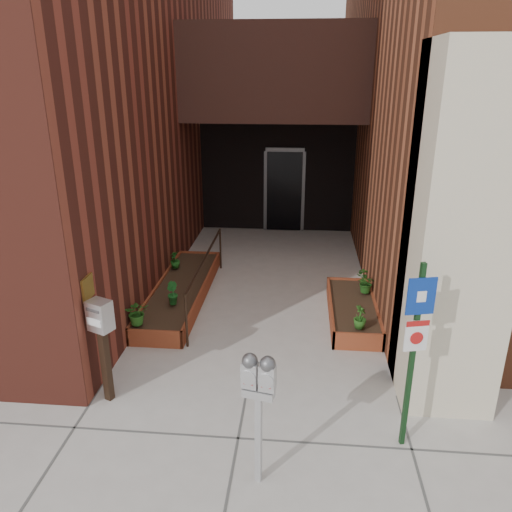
# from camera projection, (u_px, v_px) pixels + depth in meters

# --- Properties ---
(ground) EXTENTS (80.00, 80.00, 0.00)m
(ground) POSITION_uv_depth(u_px,v_px,m) (247.00, 388.00, 6.79)
(ground) COLOR #9E9991
(ground) RESTS_ON ground
(architecture) EXTENTS (20.00, 14.60, 10.00)m
(architecture) POSITION_uv_depth(u_px,v_px,m) (271.00, 27.00, 11.49)
(architecture) COLOR maroon
(architecture) RESTS_ON ground
(planter_left) EXTENTS (0.90, 3.60, 0.30)m
(planter_left) POSITION_uv_depth(u_px,v_px,m) (181.00, 292.00, 9.40)
(planter_left) COLOR maroon
(planter_left) RESTS_ON ground
(planter_right) EXTENTS (0.80, 2.20, 0.30)m
(planter_right) POSITION_uv_depth(u_px,v_px,m) (352.00, 311.00, 8.66)
(planter_right) COLOR maroon
(planter_right) RESTS_ON ground
(handrail) EXTENTS (0.04, 3.34, 0.90)m
(handrail) POSITION_uv_depth(u_px,v_px,m) (206.00, 264.00, 9.09)
(handrail) COLOR black
(handrail) RESTS_ON ground
(parking_meter) EXTENTS (0.35, 0.19, 1.52)m
(parking_meter) POSITION_uv_depth(u_px,v_px,m) (259.00, 386.00, 4.86)
(parking_meter) COLOR #B7B7BA
(parking_meter) RESTS_ON ground
(sign_post) EXTENTS (0.30, 0.11, 2.25)m
(sign_post) POSITION_uv_depth(u_px,v_px,m) (415.00, 339.00, 5.29)
(sign_post) COLOR #123216
(sign_post) RESTS_ON ground
(payment_dropbox) EXTENTS (0.34, 0.30, 1.42)m
(payment_dropbox) POSITION_uv_depth(u_px,v_px,m) (102.00, 330.00, 6.21)
(payment_dropbox) COLOR black
(payment_dropbox) RESTS_ON ground
(shrub_left_a) EXTENTS (0.47, 0.47, 0.41)m
(shrub_left_a) POSITION_uv_depth(u_px,v_px,m) (137.00, 312.00, 7.80)
(shrub_left_a) COLOR #27621C
(shrub_left_a) RESTS_ON planter_left
(shrub_left_b) EXTENTS (0.31, 0.31, 0.39)m
(shrub_left_b) POSITION_uv_depth(u_px,v_px,m) (172.00, 293.00, 8.49)
(shrub_left_b) COLOR #18541B
(shrub_left_b) RESTS_ON planter_left
(shrub_left_c) EXTENTS (0.28, 0.28, 0.35)m
(shrub_left_c) POSITION_uv_depth(u_px,v_px,m) (175.00, 259.00, 10.06)
(shrub_left_c) COLOR #1B5919
(shrub_left_c) RESTS_ON planter_left
(shrub_left_d) EXTENTS (0.23, 0.23, 0.33)m
(shrub_left_d) POSITION_uv_depth(u_px,v_px,m) (174.00, 261.00, 10.02)
(shrub_left_d) COLOR #19581A
(shrub_left_d) RESTS_ON planter_left
(shrub_right_a) EXTENTS (0.26, 0.26, 0.37)m
(shrub_right_a) POSITION_uv_depth(u_px,v_px,m) (360.00, 317.00, 7.70)
(shrub_right_a) COLOR #225117
(shrub_right_a) RESTS_ON planter_right
(shrub_right_b) EXTENTS (0.23, 0.23, 0.34)m
(shrub_right_b) POSITION_uv_depth(u_px,v_px,m) (363.00, 276.00, 9.26)
(shrub_right_b) COLOR #285B1A
(shrub_right_b) RESTS_ON planter_right
(shrub_right_c) EXTENTS (0.47, 0.47, 0.38)m
(shrub_right_c) POSITION_uv_depth(u_px,v_px,m) (366.00, 283.00, 8.91)
(shrub_right_c) COLOR #1D4E16
(shrub_right_c) RESTS_ON planter_right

